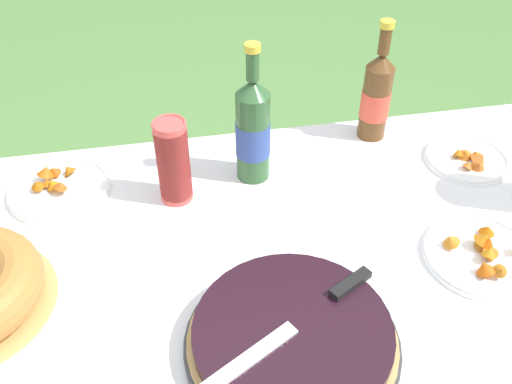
{
  "coord_description": "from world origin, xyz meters",
  "views": [
    {
      "loc": [
        -0.04,
        -0.76,
        1.62
      ],
      "look_at": [
        0.13,
        0.15,
        0.84
      ],
      "focal_mm": 40.0,
      "sensor_mm": 36.0,
      "label": 1
    }
  ],
  "objects_px": {
    "berry_tart": "(292,338)",
    "snack_plate_near": "(468,158)",
    "cider_bottle_amber": "(376,96)",
    "cider_bottle_green": "(253,130)",
    "snack_plate_left": "(482,254)",
    "cup_stack": "(173,162)",
    "serving_knife": "(306,317)",
    "snack_plate_far": "(59,187)"
  },
  "relations": [
    {
      "from": "snack_plate_near",
      "to": "serving_knife",
      "type": "bearing_deg",
      "value": -140.7
    },
    {
      "from": "cider_bottle_amber",
      "to": "snack_plate_left",
      "type": "height_order",
      "value": "cider_bottle_amber"
    },
    {
      "from": "berry_tart",
      "to": "cup_stack",
      "type": "height_order",
      "value": "cup_stack"
    },
    {
      "from": "berry_tart",
      "to": "cider_bottle_green",
      "type": "bearing_deg",
      "value": 87.52
    },
    {
      "from": "berry_tart",
      "to": "cup_stack",
      "type": "bearing_deg",
      "value": 110.35
    },
    {
      "from": "cup_stack",
      "to": "snack_plate_left",
      "type": "relative_size",
      "value": 0.86
    },
    {
      "from": "cider_bottle_green",
      "to": "snack_plate_near",
      "type": "relative_size",
      "value": 1.65
    },
    {
      "from": "berry_tart",
      "to": "cider_bottle_amber",
      "type": "distance_m",
      "value": 0.7
    },
    {
      "from": "snack_plate_left",
      "to": "cup_stack",
      "type": "bearing_deg",
      "value": 152.74
    },
    {
      "from": "cider_bottle_amber",
      "to": "snack_plate_left",
      "type": "xyz_separation_m",
      "value": [
        0.07,
        -0.46,
        -0.1
      ]
    },
    {
      "from": "serving_knife",
      "to": "snack_plate_left",
      "type": "xyz_separation_m",
      "value": [
        0.4,
        0.12,
        -0.05
      ]
    },
    {
      "from": "serving_knife",
      "to": "cider_bottle_green",
      "type": "relative_size",
      "value": 1.01
    },
    {
      "from": "berry_tart",
      "to": "snack_plate_left",
      "type": "distance_m",
      "value": 0.45
    },
    {
      "from": "cider_bottle_amber",
      "to": "snack_plate_left",
      "type": "bearing_deg",
      "value": -80.91
    },
    {
      "from": "cider_bottle_green",
      "to": "snack_plate_far",
      "type": "relative_size",
      "value": 1.43
    },
    {
      "from": "cider_bottle_green",
      "to": "snack_plate_left",
      "type": "relative_size",
      "value": 1.42
    },
    {
      "from": "snack_plate_far",
      "to": "snack_plate_near",
      "type": "bearing_deg",
      "value": -4.16
    },
    {
      "from": "snack_plate_left",
      "to": "cider_bottle_green",
      "type": "bearing_deg",
      "value": 138.99
    },
    {
      "from": "berry_tart",
      "to": "cider_bottle_amber",
      "type": "relative_size",
      "value": 1.2
    },
    {
      "from": "berry_tart",
      "to": "snack_plate_left",
      "type": "relative_size",
      "value": 1.58
    },
    {
      "from": "cider_bottle_amber",
      "to": "snack_plate_far",
      "type": "height_order",
      "value": "cider_bottle_amber"
    },
    {
      "from": "cider_bottle_amber",
      "to": "cider_bottle_green",
      "type": "bearing_deg",
      "value": -161.87
    },
    {
      "from": "berry_tart",
      "to": "snack_plate_left",
      "type": "xyz_separation_m",
      "value": [
        0.43,
        0.14,
        -0.02
      ]
    },
    {
      "from": "cider_bottle_green",
      "to": "cup_stack",
      "type": "bearing_deg",
      "value": -165.23
    },
    {
      "from": "cup_stack",
      "to": "berry_tart",
      "type": "bearing_deg",
      "value": -69.65
    },
    {
      "from": "snack_plate_near",
      "to": "snack_plate_left",
      "type": "height_order",
      "value": "snack_plate_left"
    },
    {
      "from": "cider_bottle_amber",
      "to": "snack_plate_near",
      "type": "xyz_separation_m",
      "value": [
        0.19,
        -0.16,
        -0.11
      ]
    },
    {
      "from": "cider_bottle_amber",
      "to": "snack_plate_left",
      "type": "relative_size",
      "value": 1.32
    },
    {
      "from": "cup_stack",
      "to": "snack_plate_far",
      "type": "distance_m",
      "value": 0.29
    },
    {
      "from": "cup_stack",
      "to": "snack_plate_left",
      "type": "distance_m",
      "value": 0.67
    },
    {
      "from": "cup_stack",
      "to": "cider_bottle_green",
      "type": "height_order",
      "value": "cider_bottle_green"
    },
    {
      "from": "cider_bottle_green",
      "to": "serving_knife",
      "type": "bearing_deg",
      "value": -89.47
    },
    {
      "from": "cider_bottle_green",
      "to": "snack_plate_near",
      "type": "distance_m",
      "value": 0.54
    },
    {
      "from": "cider_bottle_green",
      "to": "snack_plate_far",
      "type": "height_order",
      "value": "cider_bottle_green"
    },
    {
      "from": "serving_knife",
      "to": "cider_bottle_amber",
      "type": "xyz_separation_m",
      "value": [
        0.33,
        0.58,
        0.05
      ]
    },
    {
      "from": "cup_stack",
      "to": "cider_bottle_amber",
      "type": "height_order",
      "value": "cider_bottle_amber"
    },
    {
      "from": "berry_tart",
      "to": "snack_plate_near",
      "type": "xyz_separation_m",
      "value": [
        0.55,
        0.44,
        -0.02
      ]
    },
    {
      "from": "berry_tart",
      "to": "snack_plate_near",
      "type": "bearing_deg",
      "value": 38.89
    },
    {
      "from": "cider_bottle_green",
      "to": "snack_plate_left",
      "type": "height_order",
      "value": "cider_bottle_green"
    },
    {
      "from": "berry_tart",
      "to": "cup_stack",
      "type": "xyz_separation_m",
      "value": [
        -0.16,
        0.44,
        0.07
      ]
    },
    {
      "from": "cup_stack",
      "to": "snack_plate_left",
      "type": "height_order",
      "value": "cup_stack"
    },
    {
      "from": "serving_knife",
      "to": "snack_plate_far",
      "type": "height_order",
      "value": "serving_knife"
    }
  ]
}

